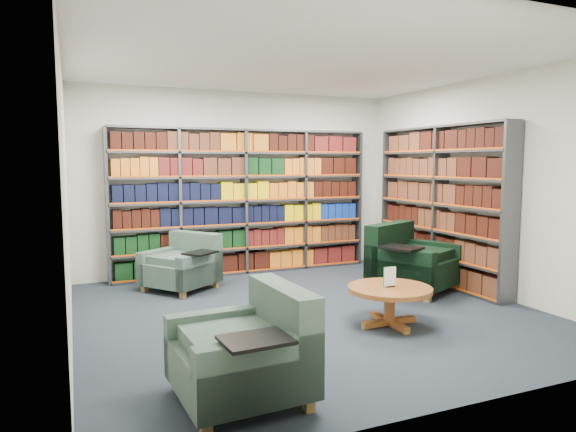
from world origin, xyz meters
name	(u,v)px	position (x,y,z in m)	size (l,w,h in m)	color
room_shell	(309,190)	(0.00, 0.00, 1.40)	(5.02, 5.02, 2.82)	black
bookshelf_back	(244,202)	(0.00, 2.34, 1.10)	(4.00, 0.28, 2.20)	#47494F
bookshelf_right	(441,206)	(2.34, 0.60, 1.10)	(0.28, 2.50, 2.20)	#47494F
chair_teal_left	(184,267)	(-1.07, 1.68, 0.30)	(1.14, 1.15, 0.74)	#012B3D
chair_green_right	(408,264)	(1.68, 0.43, 0.36)	(1.30, 1.29, 0.88)	black
chair_teal_front	(251,355)	(-1.31, -1.80, 0.33)	(0.93, 1.07, 0.81)	#012B3D
coffee_table	(390,295)	(0.57, -0.78, 0.33)	(0.88, 0.88, 0.62)	brown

